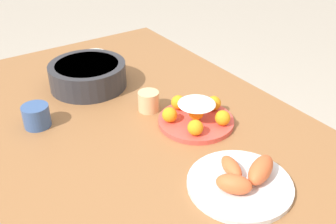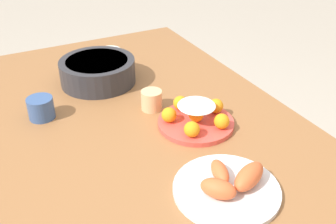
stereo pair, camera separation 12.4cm
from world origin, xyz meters
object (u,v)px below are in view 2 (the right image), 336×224
cake_plate (196,118)px  cup_far (41,108)px  serving_bowl (98,71)px  seafood_platter (229,186)px  sauce_bowl (109,53)px  dining_table (142,142)px  cup_near (152,100)px

cake_plate → cup_far: (0.27, 0.43, 0.01)m
cake_plate → serving_bowl: size_ratio=0.86×
cake_plate → seafood_platter: size_ratio=0.89×
sauce_bowl → cup_far: (-0.37, 0.37, 0.02)m
cake_plate → dining_table: bearing=53.6°
cup_far → sauce_bowl: bearing=-44.8°
cake_plate → serving_bowl: 0.46m
cup_near → seafood_platter: bearing=180.0°
sauce_bowl → cup_far: 0.52m
dining_table → cup_far: cup_far is taller
sauce_bowl → seafood_platter: size_ratio=0.37×
serving_bowl → cup_far: serving_bowl is taller
seafood_platter → cup_far: cup_far is taller
seafood_platter → cup_far: (0.57, 0.34, 0.02)m
cup_near → dining_table: bearing=128.3°
cup_near → cup_far: cup_far is taller
dining_table → serving_bowl: 0.35m
cake_plate → seafood_platter: bearing=164.8°
sauce_bowl → seafood_platter: bearing=178.4°
dining_table → cake_plate: (-0.11, -0.14, 0.12)m
seafood_platter → cup_near: bearing=-0.0°
seafood_platter → dining_table: bearing=8.7°
seafood_platter → cup_near: 0.46m
dining_table → sauce_bowl: sauce_bowl is taller
serving_bowl → cup_near: bearing=-160.5°
sauce_bowl → seafood_platter: (-0.94, 0.03, 0.00)m
cake_plate → serving_bowl: (0.43, 0.18, 0.02)m
sauce_bowl → cup_near: cup_near is taller
dining_table → cake_plate: 0.21m
cup_far → dining_table: bearing=-120.2°
seafood_platter → cup_far: bearing=31.0°
cup_near → cup_far: 0.36m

